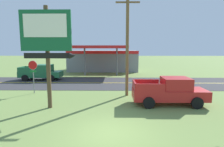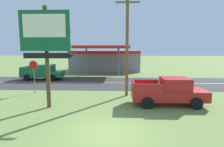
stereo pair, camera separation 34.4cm
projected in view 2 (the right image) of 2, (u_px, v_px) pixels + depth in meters
ground_plane at (106, 133)px, 9.07m from camera, size 180.00×180.00×0.00m
road_asphalt at (114, 83)px, 21.94m from camera, size 140.00×8.00×0.02m
road_centre_line at (114, 83)px, 21.94m from camera, size 126.00×0.20×0.01m
motel_sign at (46, 40)px, 12.24m from camera, size 3.53×0.54×6.75m
stop_sign at (34, 71)px, 16.85m from camera, size 0.80×0.08×2.95m
utility_pole at (127, 38)px, 15.56m from camera, size 2.19×0.26×9.02m
gas_station at (105, 60)px, 33.75m from camera, size 12.00×11.50×4.40m
pickup_red_parked_on_lawn at (169, 92)px, 13.45m from camera, size 5.20×2.24×1.96m
pickup_green_on_road at (43, 72)px, 24.14m from camera, size 5.20×2.24×1.96m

